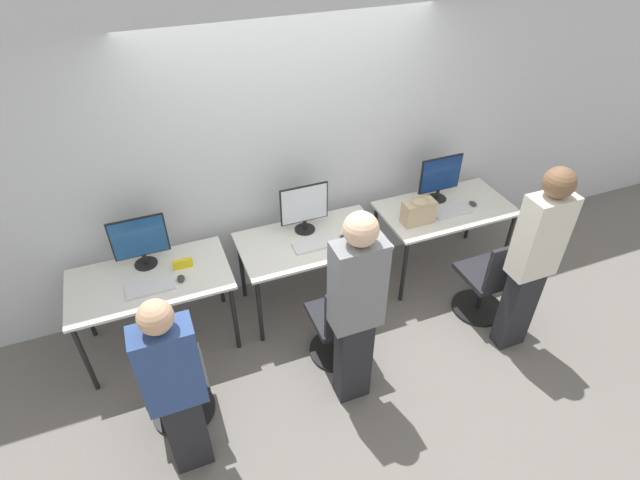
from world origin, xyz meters
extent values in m
plane|color=slate|center=(0.00, 0.00, 0.00)|extent=(20.00, 20.00, 0.00)
cube|color=silver|center=(0.00, 0.84, 1.40)|extent=(12.00, 0.05, 2.80)
cube|color=silver|center=(-1.39, 0.36, 0.73)|extent=(1.27, 0.71, 0.02)
cylinder|color=black|center=(-1.98, 0.05, 0.36)|extent=(0.04, 0.04, 0.72)
cylinder|color=black|center=(-0.80, 0.05, 0.36)|extent=(0.04, 0.04, 0.72)
cylinder|color=black|center=(-1.98, 0.66, 0.36)|extent=(0.04, 0.04, 0.72)
cylinder|color=black|center=(-0.80, 0.66, 0.36)|extent=(0.04, 0.04, 0.72)
cylinder|color=black|center=(-1.39, 0.55, 0.75)|extent=(0.19, 0.19, 0.01)
cylinder|color=black|center=(-1.39, 0.55, 0.80)|extent=(0.04, 0.04, 0.10)
cube|color=black|center=(-1.39, 0.55, 1.02)|extent=(0.44, 0.01, 0.36)
cube|color=navy|center=(-1.39, 0.54, 1.02)|extent=(0.42, 0.01, 0.34)
cube|color=silver|center=(-1.39, 0.23, 0.75)|extent=(0.38, 0.17, 0.02)
ellipsoid|color=#333333|center=(-1.15, 0.24, 0.76)|extent=(0.06, 0.09, 0.03)
cylinder|color=black|center=(-1.36, -0.42, 0.01)|extent=(0.48, 0.48, 0.03)
cylinder|color=black|center=(-1.36, -0.42, 0.23)|extent=(0.04, 0.04, 0.39)
cube|color=#232328|center=(-1.36, -0.42, 0.45)|extent=(0.44, 0.44, 0.05)
cube|color=#232328|center=(-1.36, -0.62, 0.69)|extent=(0.40, 0.04, 0.44)
cube|color=#232328|center=(-1.35, -0.84, 0.36)|extent=(0.25, 0.16, 0.72)
cube|color=navy|center=(-1.35, -0.84, 1.03)|extent=(0.36, 0.20, 0.63)
sphere|color=tan|center=(-1.35, -0.84, 1.45)|extent=(0.20, 0.20, 0.20)
cube|color=silver|center=(0.00, 0.36, 0.73)|extent=(1.27, 0.71, 0.02)
cylinder|color=black|center=(-0.59, 0.05, 0.36)|extent=(0.04, 0.04, 0.72)
cylinder|color=black|center=(0.59, 0.05, 0.36)|extent=(0.04, 0.04, 0.72)
cylinder|color=black|center=(-0.59, 0.66, 0.36)|extent=(0.04, 0.04, 0.72)
cylinder|color=black|center=(0.59, 0.66, 0.36)|extent=(0.04, 0.04, 0.72)
cylinder|color=black|center=(0.00, 0.52, 0.75)|extent=(0.19, 0.19, 0.01)
cylinder|color=black|center=(0.00, 0.52, 0.80)|extent=(0.04, 0.04, 0.10)
cube|color=black|center=(0.00, 0.52, 1.02)|extent=(0.44, 0.01, 0.36)
cube|color=silver|center=(0.00, 0.51, 1.02)|extent=(0.42, 0.01, 0.34)
cube|color=silver|center=(0.00, 0.27, 0.75)|extent=(0.38, 0.17, 0.02)
ellipsoid|color=#333333|center=(0.27, 0.26, 0.76)|extent=(0.06, 0.09, 0.03)
cylinder|color=black|center=(-0.02, -0.31, 0.01)|extent=(0.48, 0.48, 0.03)
cylinder|color=black|center=(-0.02, -0.31, 0.23)|extent=(0.04, 0.04, 0.39)
cube|color=#232328|center=(-0.02, -0.31, 0.45)|extent=(0.44, 0.44, 0.05)
cube|color=#232328|center=(-0.02, -0.52, 0.69)|extent=(0.40, 0.04, 0.44)
cube|color=#232328|center=(-0.08, -0.73, 0.40)|extent=(0.25, 0.16, 0.81)
cube|color=slate|center=(-0.08, -0.73, 1.16)|extent=(0.36, 0.20, 0.70)
sphere|color=beige|center=(-0.08, -0.73, 1.62)|extent=(0.23, 0.23, 0.23)
cube|color=silver|center=(1.39, 0.36, 0.73)|extent=(1.27, 0.71, 0.02)
cylinder|color=black|center=(0.80, 0.05, 0.36)|extent=(0.04, 0.04, 0.72)
cylinder|color=black|center=(1.98, 0.05, 0.36)|extent=(0.04, 0.04, 0.72)
cylinder|color=black|center=(0.80, 0.66, 0.36)|extent=(0.04, 0.04, 0.72)
cylinder|color=black|center=(1.98, 0.66, 0.36)|extent=(0.04, 0.04, 0.72)
cylinder|color=black|center=(1.39, 0.52, 0.75)|extent=(0.19, 0.19, 0.01)
cylinder|color=black|center=(1.39, 0.52, 0.80)|extent=(0.04, 0.04, 0.10)
cube|color=black|center=(1.39, 0.53, 1.02)|extent=(0.44, 0.01, 0.36)
cube|color=navy|center=(1.39, 0.52, 1.02)|extent=(0.42, 0.01, 0.34)
cube|color=silver|center=(1.39, 0.27, 0.75)|extent=(0.38, 0.17, 0.02)
ellipsoid|color=#333333|center=(1.66, 0.30, 0.76)|extent=(0.06, 0.09, 0.03)
cylinder|color=black|center=(1.43, -0.33, 0.01)|extent=(0.48, 0.48, 0.03)
cylinder|color=black|center=(1.43, -0.33, 0.23)|extent=(0.04, 0.04, 0.39)
cube|color=#232328|center=(1.43, -0.33, 0.45)|extent=(0.44, 0.44, 0.05)
cube|color=#232328|center=(1.43, -0.53, 0.69)|extent=(0.40, 0.04, 0.44)
cube|color=#232328|center=(1.44, -0.75, 0.41)|extent=(0.25, 0.16, 0.81)
cube|color=silver|center=(1.44, -0.75, 1.16)|extent=(0.36, 0.20, 0.70)
sphere|color=brown|center=(1.44, -0.75, 1.63)|extent=(0.23, 0.23, 0.23)
cube|color=tan|center=(1.01, 0.25, 0.85)|extent=(0.30, 0.14, 0.22)
torus|color=tan|center=(1.01, 0.25, 0.98)|extent=(0.18, 0.18, 0.01)
cube|color=yellow|center=(-1.11, 0.39, 0.78)|extent=(0.16, 0.03, 0.08)
camera|label=1|loc=(-1.21, -2.92, 3.42)|focal=28.00mm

